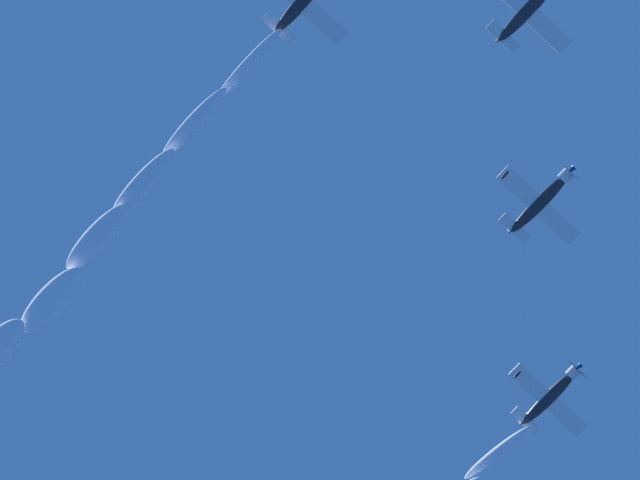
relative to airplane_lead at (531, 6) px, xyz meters
name	(u,v)px	position (x,y,z in m)	size (l,w,h in m)	color
airplane_lead	(531,6)	(0.00, 0.00, 0.00)	(6.80, 6.61, 2.61)	#232328
airplane_left_wingman	(542,201)	(15.32, -0.63, -0.49)	(6.79, 6.59, 2.43)	#232328
airplane_slot_tail	(551,395)	(32.71, -1.27, -0.69)	(6.82, 6.56, 2.63)	#232328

